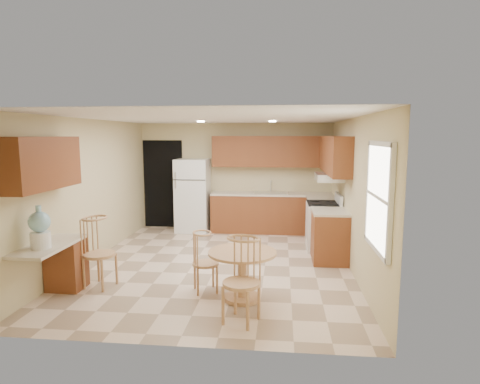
# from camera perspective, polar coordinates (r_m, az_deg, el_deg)

# --- Properties ---
(floor) EXTENTS (5.50, 5.50, 0.00)m
(floor) POSITION_cam_1_polar(r_m,az_deg,el_deg) (7.08, -3.24, -10.21)
(floor) COLOR beige
(floor) RESTS_ON ground
(ceiling) EXTENTS (4.50, 5.50, 0.02)m
(ceiling) POSITION_cam_1_polar(r_m,az_deg,el_deg) (6.73, -3.41, 10.46)
(ceiling) COLOR white
(ceiling) RESTS_ON wall_back
(wall_back) EXTENTS (4.50, 0.02, 2.50)m
(wall_back) POSITION_cam_1_polar(r_m,az_deg,el_deg) (9.49, -0.69, 2.22)
(wall_back) COLOR #C8BA87
(wall_back) RESTS_ON floor
(wall_front) EXTENTS (4.50, 0.02, 2.50)m
(wall_front) POSITION_cam_1_polar(r_m,az_deg,el_deg) (4.14, -9.40, -5.54)
(wall_front) COLOR #C8BA87
(wall_front) RESTS_ON floor
(wall_left) EXTENTS (0.02, 5.50, 2.50)m
(wall_left) POSITION_cam_1_polar(r_m,az_deg,el_deg) (7.48, -20.59, 0.12)
(wall_left) COLOR #C8BA87
(wall_left) RESTS_ON floor
(wall_right) EXTENTS (0.02, 5.50, 2.50)m
(wall_right) POSITION_cam_1_polar(r_m,az_deg,el_deg) (6.81, 15.73, -0.41)
(wall_right) COLOR #C8BA87
(wall_right) RESTS_ON floor
(doorway) EXTENTS (0.90, 0.02, 2.10)m
(doorway) POSITION_cam_1_polar(r_m,az_deg,el_deg) (9.85, -10.86, 1.12)
(doorway) COLOR black
(doorway) RESTS_ON floor
(base_cab_back) EXTENTS (2.75, 0.60, 0.87)m
(base_cab_back) POSITION_cam_1_polar(r_m,az_deg,el_deg) (9.26, 4.50, -3.06)
(base_cab_back) COLOR brown
(base_cab_back) RESTS_ON floor
(counter_back) EXTENTS (2.75, 0.63, 0.04)m
(counter_back) POSITION_cam_1_polar(r_m,az_deg,el_deg) (9.18, 4.54, -0.27)
(counter_back) COLOR beige
(counter_back) RESTS_ON base_cab_back
(base_cab_right_a) EXTENTS (0.60, 0.59, 0.87)m
(base_cab_right_a) POSITION_cam_1_polar(r_m,az_deg,el_deg) (8.72, 11.51, -3.89)
(base_cab_right_a) COLOR brown
(base_cab_right_a) RESTS_ON floor
(counter_right_a) EXTENTS (0.63, 0.59, 0.04)m
(counter_right_a) POSITION_cam_1_polar(r_m,az_deg,el_deg) (8.64, 11.59, -0.94)
(counter_right_a) COLOR beige
(counter_right_a) RESTS_ON base_cab_right_a
(base_cab_right_b) EXTENTS (0.60, 0.80, 0.87)m
(base_cab_right_b) POSITION_cam_1_polar(r_m,az_deg,el_deg) (7.31, 12.62, -6.25)
(base_cab_right_b) COLOR brown
(base_cab_right_b) RESTS_ON floor
(counter_right_b) EXTENTS (0.63, 0.80, 0.04)m
(counter_right_b) POSITION_cam_1_polar(r_m,az_deg,el_deg) (7.21, 12.73, -2.74)
(counter_right_b) COLOR beige
(counter_right_b) RESTS_ON base_cab_right_b
(upper_cab_back) EXTENTS (2.75, 0.33, 0.70)m
(upper_cab_back) POSITION_cam_1_polar(r_m,az_deg,el_deg) (9.23, 4.62, 5.76)
(upper_cab_back) COLOR brown
(upper_cab_back) RESTS_ON wall_back
(upper_cab_right) EXTENTS (0.33, 2.42, 0.70)m
(upper_cab_right) POSITION_cam_1_polar(r_m,az_deg,el_deg) (7.92, 13.22, 5.20)
(upper_cab_right) COLOR brown
(upper_cab_right) RESTS_ON wall_right
(upper_cab_left) EXTENTS (0.33, 1.40, 0.70)m
(upper_cab_left) POSITION_cam_1_polar(r_m,az_deg,el_deg) (5.95, -26.28, 3.70)
(upper_cab_left) COLOR brown
(upper_cab_left) RESTS_ON wall_left
(sink) EXTENTS (0.78, 0.44, 0.01)m
(sink) POSITION_cam_1_polar(r_m,az_deg,el_deg) (9.18, 4.38, -0.13)
(sink) COLOR silver
(sink) RESTS_ON counter_back
(range_hood) EXTENTS (0.50, 0.76, 0.14)m
(range_hood) POSITION_cam_1_polar(r_m,az_deg,el_deg) (7.91, 12.54, 2.09)
(range_hood) COLOR silver
(range_hood) RESTS_ON upper_cab_right
(desk_pedestal) EXTENTS (0.48, 0.42, 0.72)m
(desk_pedestal) POSITION_cam_1_polar(r_m,az_deg,el_deg) (6.41, -23.45, -9.45)
(desk_pedestal) COLOR brown
(desk_pedestal) RESTS_ON floor
(desk_top) EXTENTS (0.50, 1.20, 0.04)m
(desk_top) POSITION_cam_1_polar(r_m,az_deg,el_deg) (6.00, -25.43, -6.90)
(desk_top) COLOR beige
(desk_top) RESTS_ON desk_pedestal
(window) EXTENTS (0.06, 1.12, 1.30)m
(window) POSITION_cam_1_polar(r_m,az_deg,el_deg) (4.97, 19.19, -0.68)
(window) COLOR white
(window) RESTS_ON wall_right
(can_light_a) EXTENTS (0.14, 0.14, 0.02)m
(can_light_a) POSITION_cam_1_polar(r_m,az_deg,el_deg) (7.99, -5.60, 9.95)
(can_light_a) COLOR white
(can_light_a) RESTS_ON ceiling
(can_light_b) EXTENTS (0.14, 0.14, 0.02)m
(can_light_b) POSITION_cam_1_polar(r_m,az_deg,el_deg) (7.84, 4.63, 10.00)
(can_light_b) COLOR white
(can_light_b) RESTS_ON ceiling
(refrigerator) EXTENTS (0.74, 0.72, 1.68)m
(refrigerator) POSITION_cam_1_polar(r_m,az_deg,el_deg) (9.36, -6.72, -0.46)
(refrigerator) COLOR white
(refrigerator) RESTS_ON floor
(stove) EXTENTS (0.65, 0.76, 1.09)m
(stove) POSITION_cam_1_polar(r_m,az_deg,el_deg) (8.05, 11.80, -4.65)
(stove) COLOR white
(stove) RESTS_ON floor
(dining_table) EXTENTS (0.92, 0.92, 0.68)m
(dining_table) POSITION_cam_1_polar(r_m,az_deg,el_deg) (5.48, 0.33, -10.79)
(dining_table) COLOR tan
(dining_table) RESTS_ON floor
(chair_table_a) EXTENTS (0.38, 0.49, 0.86)m
(chair_table_a) POSITION_cam_1_polar(r_m,az_deg,el_deg) (5.69, -5.10, -9.26)
(chair_table_a) COLOR tan
(chair_table_a) RESTS_ON floor
(chair_table_b) EXTENTS (0.45, 0.49, 1.01)m
(chair_table_b) POSITION_cam_1_polar(r_m,az_deg,el_deg) (4.72, 0.06, -11.73)
(chair_table_b) COLOR tan
(chair_table_b) RESTS_ON floor
(chair_desk) EXTENTS (0.46, 0.59, 1.03)m
(chair_desk) POSITION_cam_1_polar(r_m,az_deg,el_deg) (6.15, -19.80, -7.39)
(chair_desk) COLOR tan
(chair_desk) RESTS_ON floor
(water_crock) EXTENTS (0.27, 0.27, 0.56)m
(water_crock) POSITION_cam_1_polar(r_m,az_deg,el_deg) (5.78, -26.59, -4.73)
(water_crock) COLOR white
(water_crock) RESTS_ON desk_top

